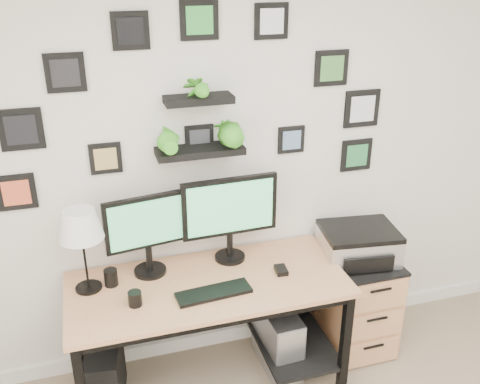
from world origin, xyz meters
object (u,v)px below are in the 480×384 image
object	(u,v)px
table_lamp	(80,227)
file_cabinet	(356,302)
monitor_left	(147,229)
pc_tower_black	(106,374)
mug	(135,299)
desk	(213,296)
pc_tower_grey	(277,338)
printer	(358,244)
monitor_right	(230,212)

from	to	relation	value
table_lamp	file_cabinet	bearing A→B (deg)	-1.29
monitor_left	pc_tower_black	world-z (taller)	monitor_left
monitor_left	mug	distance (m)	0.40
desk	mug	bearing A→B (deg)	-163.63
pc_tower_grey	printer	world-z (taller)	printer
pc_tower_grey	printer	bearing A→B (deg)	7.33
monitor_left	monitor_right	xyz separation A→B (m)	(0.49, 0.02, 0.03)
monitor_left	pc_tower_black	distance (m)	0.91
desk	monitor_left	bearing A→B (deg)	154.89
desk	file_cabinet	world-z (taller)	desk
desk	monitor_right	distance (m)	0.50
desk	table_lamp	world-z (taller)	table_lamp
monitor_left	mug	world-z (taller)	monitor_left
monitor_right	mug	world-z (taller)	monitor_right
monitor_right	printer	size ratio (longest dim) A/B	1.14
monitor_left	desk	bearing A→B (deg)	-25.11
monitor_right	pc_tower_black	distance (m)	1.20
pc_tower_grey	file_cabinet	xyz separation A→B (m)	(0.58, 0.06, 0.12)
table_lamp	pc_tower_grey	bearing A→B (deg)	-5.05
monitor_right	pc_tower_black	size ratio (longest dim) A/B	1.39
monitor_right	mug	bearing A→B (deg)	-153.29
monitor_right	pc_tower_black	world-z (taller)	monitor_right
table_lamp	desk	bearing A→B (deg)	-7.89
file_cabinet	printer	size ratio (longest dim) A/B	1.31
pc_tower_black	monitor_right	bearing A→B (deg)	21.38
printer	monitor_right	bearing A→B (deg)	172.82
desk	file_cabinet	size ratio (longest dim) A/B	2.39
mug	file_cabinet	xyz separation A→B (m)	(1.46, 0.19, -0.46)
pc_tower_black	file_cabinet	distance (m)	1.67
table_lamp	file_cabinet	xyz separation A→B (m)	(1.69, -0.04, -0.81)
table_lamp	printer	bearing A→B (deg)	-0.88
table_lamp	mug	world-z (taller)	table_lamp
mug	printer	size ratio (longest dim) A/B	0.16
table_lamp	printer	world-z (taller)	table_lamp
mug	monitor_left	bearing A→B (deg)	67.39
pc_tower_grey	file_cabinet	bearing A→B (deg)	5.85
monitor_right	table_lamp	distance (m)	0.86
pc_tower_black	pc_tower_grey	world-z (taller)	pc_tower_grey
pc_tower_black	printer	bearing A→B (deg)	11.53
file_cabinet	pc_tower_black	bearing A→B (deg)	-177.69
monitor_left	table_lamp	distance (m)	0.38
desk	pc_tower_grey	distance (m)	0.58
monitor_right	file_cabinet	distance (m)	1.13
mug	monitor_right	bearing A→B (deg)	26.71
monitor_left	printer	bearing A→B (deg)	-3.84
mug	pc_tower_grey	xyz separation A→B (m)	(0.88, 0.13, -0.57)
mug	pc_tower_black	size ratio (longest dim) A/B	0.20
mug	pc_tower_grey	size ratio (longest dim) A/B	0.19
pc_tower_grey	table_lamp	bearing A→B (deg)	174.95
desk	monitor_right	bearing A→B (deg)	48.45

